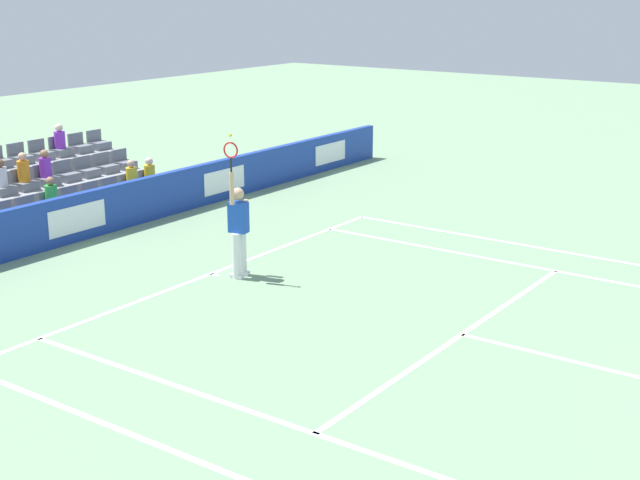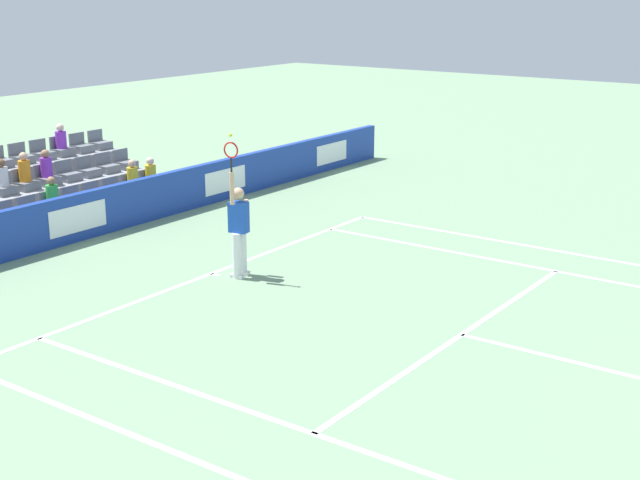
{
  "view_description": "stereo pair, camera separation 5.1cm",
  "coord_description": "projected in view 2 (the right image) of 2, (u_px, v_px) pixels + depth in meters",
  "views": [
    {
      "loc": [
        12.46,
        -0.39,
        5.53
      ],
      "look_at": [
        -0.11,
        -9.32,
        1.1
      ],
      "focal_mm": 50.35,
      "sensor_mm": 36.0,
      "label": 1
    },
    {
      "loc": [
        12.44,
        -0.35,
        5.53
      ],
      "look_at": [
        -0.11,
        -9.32,
        1.1
      ],
      "focal_mm": 50.35,
      "sensor_mm": 36.0,
      "label": 2
    }
  ],
  "objects": [
    {
      "name": "line_baseline",
      "position": [
        211.0,
        274.0,
        17.7
      ],
      "size": [
        10.97,
        0.1,
        0.01
      ],
      "primitive_type": "cube",
      "color": "white",
      "rests_on": "ground"
    },
    {
      "name": "line_service",
      "position": [
        462.0,
        335.0,
        14.63
      ],
      "size": [
        8.23,
        0.1,
        0.01
      ],
      "primitive_type": "cube",
      "color": "white",
      "rests_on": "ground"
    },
    {
      "name": "line_singles_sideline_left",
      "position": [
        343.0,
        444.0,
        11.16
      ],
      "size": [
        0.1,
        11.89,
        0.01
      ],
      "primitive_type": "cube",
      "color": "white",
      "rests_on": "ground"
    },
    {
      "name": "line_singles_sideline_right",
      "position": [
        578.0,
        275.0,
        17.59
      ],
      "size": [
        0.1,
        11.89,
        0.01
      ],
      "primitive_type": "cube",
      "color": "white",
      "rests_on": "ground"
    },
    {
      "name": "line_doubles_sideline_right",
      "position": [
        602.0,
        259.0,
        18.66
      ],
      "size": [
        0.1,
        11.89,
        0.01
      ],
      "primitive_type": "cube",
      "color": "white",
      "rests_on": "ground"
    },
    {
      "name": "line_centre_mark",
      "position": [
        215.0,
        275.0,
        17.65
      ],
      "size": [
        0.1,
        0.2,
        0.01
      ],
      "primitive_type": "cube",
      "color": "white",
      "rests_on": "ground"
    },
    {
      "name": "sponsor_barrier",
      "position": [
        75.0,
        218.0,
        19.81
      ],
      "size": [
        24.47,
        0.22,
        1.06
      ],
      "color": "#193899",
      "rests_on": "ground"
    },
    {
      "name": "tennis_player",
      "position": [
        239.0,
        228.0,
        17.27
      ],
      "size": [
        0.53,
        0.39,
        2.85
      ],
      "color": "white",
      "rests_on": "ground"
    },
    {
      "name": "stadium_stand",
      "position": [
        10.0,
        203.0,
        21.08
      ],
      "size": [
        7.44,
        2.85,
        2.2
      ],
      "color": "gray",
      "rests_on": "ground"
    }
  ]
}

